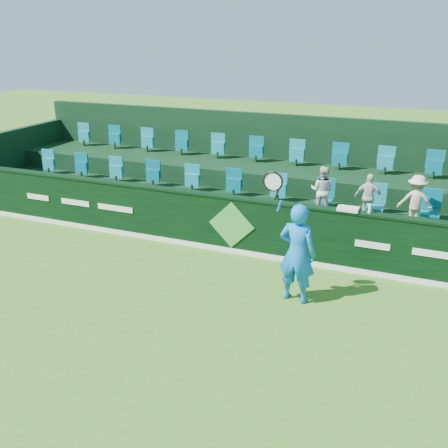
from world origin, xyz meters
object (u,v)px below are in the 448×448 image
at_px(spectator_left, 322,190).
at_px(drinks_bottle, 370,208).
at_px(towel, 348,209).
at_px(spectator_middle, 369,197).
at_px(spectator_right, 416,201).
at_px(tennis_player, 297,253).

distance_m(spectator_left, drinks_bottle, 1.63).
bearing_deg(towel, spectator_left, 124.15).
relative_size(spectator_middle, towel, 2.48).
bearing_deg(spectator_right, spectator_middle, -4.23).
relative_size(tennis_player, towel, 5.96).
bearing_deg(towel, spectator_right, 41.24).
bearing_deg(tennis_player, spectator_right, 55.43).
bearing_deg(tennis_player, drinks_bottle, 57.26).
bearing_deg(drinks_bottle, spectator_left, 136.70).
relative_size(tennis_player, drinks_bottle, 13.29).
relative_size(spectator_right, drinks_bottle, 5.92).
bearing_deg(drinks_bottle, spectator_right, 52.84).
distance_m(spectator_middle, towel, 1.16).
xyz_separation_m(tennis_player, drinks_bottle, (1.07, 1.66, 0.46)).
height_order(spectator_left, spectator_right, same).
xyz_separation_m(spectator_left, towel, (0.76, -1.12, 0.01)).
bearing_deg(drinks_bottle, towel, 180.00).
bearing_deg(spectator_left, towel, 128.42).
height_order(tennis_player, drinks_bottle, tennis_player).
xyz_separation_m(tennis_player, towel, (0.64, 1.66, 0.40)).
distance_m(spectator_left, spectator_middle, 1.05).
distance_m(spectator_left, spectator_right, 2.04).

